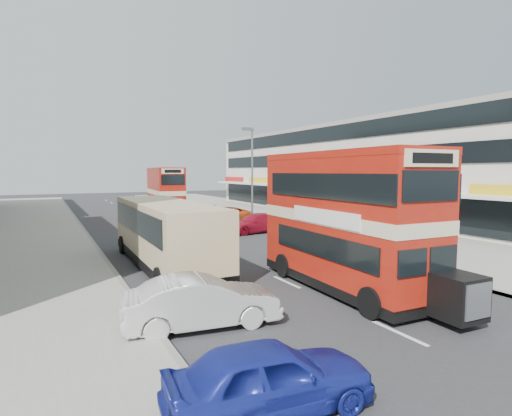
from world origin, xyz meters
TOP-DOWN VIEW (x-y plane):
  - ground at (0.00, 0.00)m, footprint 160.00×160.00m
  - road_surface at (0.00, 20.00)m, footprint 12.00×90.00m
  - pavement_right at (12.00, 20.00)m, footprint 12.00×90.00m
  - kerb_left at (-6.10, 20.00)m, footprint 0.20×90.00m
  - kerb_right at (6.10, 20.00)m, footprint 0.20×90.00m
  - commercial_row at (19.95, 22.00)m, footprint 9.90×46.20m
  - wooded_hill at (85.00, 45.00)m, footprint 172.80×230.40m
  - street_lamp at (6.52, 18.00)m, footprint 1.00×0.20m
  - bus_main at (1.46, 0.13)m, footprint 2.91×9.41m
  - bus_second at (1.65, 26.58)m, footprint 3.00×8.79m
  - coach at (-3.66, 7.12)m, footprint 2.92×10.97m
  - car_left_near at (-5.11, -5.57)m, footprint 4.20×2.01m
  - car_left_front at (-4.78, -0.95)m, footprint 4.76×2.17m
  - car_right_a at (5.18, 14.71)m, footprint 5.09×2.47m
  - car_right_b at (5.59, 21.40)m, footprint 5.09×2.62m
  - pedestrian_near at (7.84, 15.47)m, footprint 0.79×0.69m
  - cyclist at (3.55, 18.67)m, footprint 0.80×1.78m

SIDE VIEW (x-z plane):
  - ground at x=0.00m, z-range 0.00..0.00m
  - wooded_hill at x=85.00m, z-range -10.00..10.00m
  - road_surface at x=0.00m, z-range 0.00..0.01m
  - pavement_right at x=12.00m, z-range 0.00..0.15m
  - kerb_left at x=-6.10m, z-range -0.01..0.15m
  - kerb_right at x=6.10m, z-range -0.01..0.15m
  - cyclist at x=3.55m, z-range -0.32..1.56m
  - car_right_b at x=5.59m, z-range 0.00..1.37m
  - car_left_near at x=-5.11m, z-range 0.00..1.38m
  - car_right_a at x=5.18m, z-range 0.00..1.43m
  - car_left_front at x=-4.78m, z-range 0.00..1.51m
  - pedestrian_near at x=7.84m, z-range 0.15..1.94m
  - coach at x=-3.66m, z-range 0.26..3.16m
  - bus_second at x=1.65m, z-range 0.13..4.88m
  - bus_main at x=1.46m, z-range 0.14..5.27m
  - commercial_row at x=19.95m, z-range 0.05..9.35m
  - street_lamp at x=6.52m, z-range 0.72..8.85m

